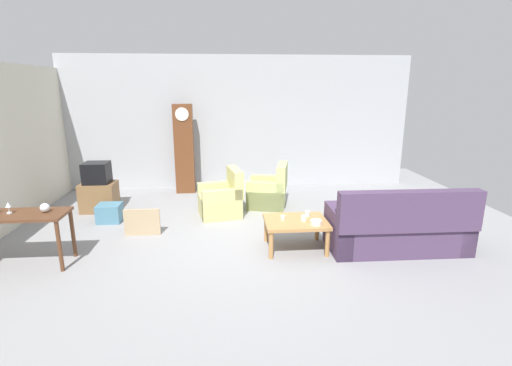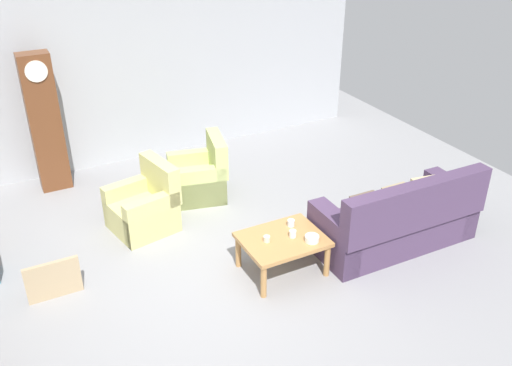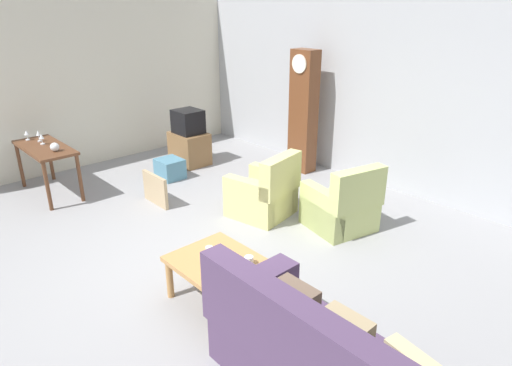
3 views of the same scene
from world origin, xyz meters
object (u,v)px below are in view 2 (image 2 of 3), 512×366
object	(u,v)px
framed_picture_leaning	(53,280)
cup_white_porcelain	(293,234)
coffee_table_wood	(282,243)
bowl_white_stacked	(312,238)
cup_blue_rimmed	(291,223)
cup_cream_tall	(267,239)
grandfather_clock	(45,123)
couch_floral	(397,221)
armchair_olive_far	(200,177)
armchair_olive_near	(145,208)

from	to	relation	value
framed_picture_leaning	cup_white_porcelain	distance (m)	2.75
coffee_table_wood	framed_picture_leaning	size ratio (longest dim) A/B	1.60
cup_white_porcelain	bowl_white_stacked	bearing A→B (deg)	-50.19
cup_white_porcelain	cup_blue_rimmed	bearing A→B (deg)	64.23
framed_picture_leaning	cup_cream_tall	world-z (taller)	cup_cream_tall
grandfather_clock	cup_white_porcelain	bearing A→B (deg)	-58.33
cup_blue_rimmed	framed_picture_leaning	bearing A→B (deg)	168.01
coffee_table_wood	cup_cream_tall	distance (m)	0.23
cup_white_porcelain	bowl_white_stacked	xyz separation A→B (m)	(0.15, -0.18, -0.01)
coffee_table_wood	grandfather_clock	xyz separation A→B (m)	(-2.03, 3.44, 0.65)
coffee_table_wood	bowl_white_stacked	size ratio (longest dim) A/B	5.78
couch_floral	armchair_olive_far	world-z (taller)	couch_floral
framed_picture_leaning	bowl_white_stacked	size ratio (longest dim) A/B	3.61
armchair_olive_far	cup_cream_tall	bearing A→B (deg)	-90.96
framed_picture_leaning	grandfather_clock	bearing A→B (deg)	79.85
couch_floral	cup_blue_rimmed	bearing A→B (deg)	164.28
armchair_olive_far	cup_blue_rimmed	xyz separation A→B (m)	(0.38, -1.98, 0.21)
framed_picture_leaning	cup_cream_tall	size ratio (longest dim) A/B	7.70
framed_picture_leaning	couch_floral	bearing A→B (deg)	-13.24
couch_floral	grandfather_clock	xyz separation A→B (m)	(-3.59, 3.64, 0.69)
couch_floral	cup_cream_tall	xyz separation A→B (m)	(-1.77, 0.22, 0.15)
bowl_white_stacked	framed_picture_leaning	bearing A→B (deg)	160.67
cup_blue_rimmed	bowl_white_stacked	distance (m)	0.40
cup_cream_tall	bowl_white_stacked	distance (m)	0.52
bowl_white_stacked	cup_white_porcelain	bearing A→B (deg)	129.81
armchair_olive_far	coffee_table_wood	size ratio (longest dim) A/B	0.98
bowl_white_stacked	couch_floral	bearing A→B (deg)	0.67
bowl_white_stacked	cup_blue_rimmed	bearing A→B (deg)	96.94
cup_cream_tall	couch_floral	bearing A→B (deg)	-7.13
grandfather_clock	cup_white_porcelain	xyz separation A→B (m)	(2.14, -3.47, -0.53)
couch_floral	cup_white_porcelain	world-z (taller)	couch_floral
cup_cream_tall	grandfather_clock	bearing A→B (deg)	118.11
grandfather_clock	framed_picture_leaning	distance (m)	2.84
armchair_olive_near	armchair_olive_far	world-z (taller)	same
armchair_olive_near	cup_blue_rimmed	world-z (taller)	armchair_olive_near
coffee_table_wood	cup_blue_rimmed	bearing A→B (deg)	39.23
couch_floral	bowl_white_stacked	bearing A→B (deg)	-179.33
cup_white_porcelain	armchair_olive_near	bearing A→B (deg)	126.40
grandfather_clock	bowl_white_stacked	world-z (taller)	grandfather_clock
couch_floral	coffee_table_wood	bearing A→B (deg)	172.69
armchair_olive_far	framed_picture_leaning	distance (m)	2.73
coffee_table_wood	armchair_olive_near	bearing A→B (deg)	124.37
couch_floral	cup_cream_tall	bearing A→B (deg)	172.87
armchair_olive_near	coffee_table_wood	size ratio (longest dim) A/B	0.96
coffee_table_wood	bowl_white_stacked	bearing A→B (deg)	-39.01
couch_floral	framed_picture_leaning	bearing A→B (deg)	166.76
framed_picture_leaning	cup_white_porcelain	world-z (taller)	cup_white_porcelain
armchair_olive_near	coffee_table_wood	bearing A→B (deg)	-55.63
armchair_olive_far	bowl_white_stacked	size ratio (longest dim) A/B	5.66
armchair_olive_far	coffee_table_wood	distance (m)	2.16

